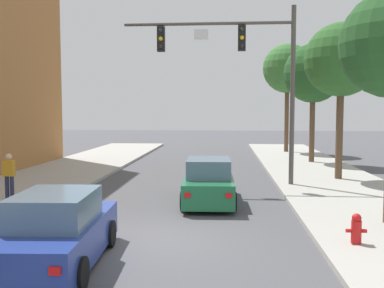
# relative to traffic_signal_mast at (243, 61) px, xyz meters

# --- Properties ---
(ground_plane) EXTENTS (120.00, 120.00, 0.00)m
(ground_plane) POSITION_rel_traffic_signal_mast_xyz_m (-2.53, -7.90, -5.37)
(ground_plane) COLOR #4C4C51
(traffic_signal_mast) EXTENTS (7.24, 0.38, 7.50)m
(traffic_signal_mast) POSITION_rel_traffic_signal_mast_xyz_m (0.00, 0.00, 0.00)
(traffic_signal_mast) COLOR #514C47
(traffic_signal_mast) RESTS_ON sidewalk_right
(car_lead_green) EXTENTS (1.93, 4.28, 1.60)m
(car_lead_green) POSITION_rel_traffic_signal_mast_xyz_m (-1.32, -3.36, -4.65)
(car_lead_green) COLOR #1E663D
(car_lead_green) RESTS_ON ground
(car_following_blue) EXTENTS (2.01, 4.32, 1.60)m
(car_following_blue) POSITION_rel_traffic_signal_mast_xyz_m (-4.27, -9.93, -4.65)
(car_following_blue) COLOR navy
(car_following_blue) RESTS_ON ground
(pedestrian_sidewalk_left_walker) EXTENTS (0.36, 0.22, 1.64)m
(pedestrian_sidewalk_left_walker) POSITION_rel_traffic_signal_mast_xyz_m (-8.30, -4.10, -4.31)
(pedestrian_sidewalk_left_walker) COLOR #232847
(pedestrian_sidewalk_left_walker) RESTS_ON sidewalk_left
(fire_hydrant) EXTENTS (0.48, 0.24, 0.72)m
(fire_hydrant) POSITION_rel_traffic_signal_mast_xyz_m (2.36, -8.33, -4.87)
(fire_hydrant) COLOR red
(fire_hydrant) RESTS_ON sidewalk_right
(street_tree_second) EXTENTS (3.35, 3.35, 7.11)m
(street_tree_second) POSITION_rel_traffic_signal_mast_xyz_m (4.49, 1.72, 0.18)
(street_tree_second) COLOR brown
(street_tree_second) RESTS_ON sidewalk_right
(street_tree_third) EXTENTS (3.56, 3.56, 7.15)m
(street_tree_third) POSITION_rel_traffic_signal_mast_xyz_m (4.55, 8.31, 0.12)
(street_tree_third) COLOR brown
(street_tree_third) RESTS_ON sidewalk_right
(street_tree_farthest) EXTENTS (3.69, 3.69, 8.13)m
(street_tree_farthest) POSITION_rel_traffic_signal_mast_xyz_m (3.92, 14.84, 1.03)
(street_tree_farthest) COLOR brown
(street_tree_farthest) RESTS_ON sidewalk_right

